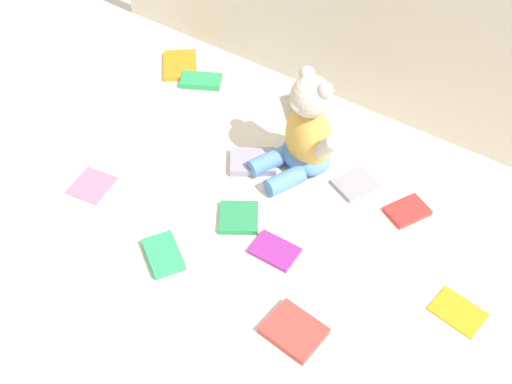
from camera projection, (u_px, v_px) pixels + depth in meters
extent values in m
plane|color=silver|center=(279.00, 194.00, 1.50)|extent=(3.20, 3.20, 0.00)
cube|color=beige|center=(375.00, 5.00, 1.50)|extent=(1.70, 0.03, 0.62)
ellipsoid|color=#E5B24C|center=(309.00, 138.00, 1.50)|extent=(0.17, 0.15, 0.18)
ellipsoid|color=#598CD1|center=(306.00, 155.00, 1.55)|extent=(0.18, 0.16, 0.06)
sphere|color=beige|center=(311.00, 97.00, 1.40)|extent=(0.13, 0.13, 0.10)
ellipsoid|color=white|center=(298.00, 105.00, 1.40)|extent=(0.05, 0.04, 0.03)
sphere|color=beige|center=(307.00, 74.00, 1.40)|extent=(0.05, 0.05, 0.04)
sphere|color=beige|center=(325.00, 90.00, 1.36)|extent=(0.05, 0.05, 0.04)
cylinder|color=beige|center=(291.00, 112.00, 1.52)|extent=(0.09, 0.07, 0.09)
cylinder|color=beige|center=(326.00, 147.00, 1.44)|extent=(0.09, 0.07, 0.09)
cylinder|color=#598CD1|center=(268.00, 162.00, 1.54)|extent=(0.08, 0.11, 0.05)
cylinder|color=#598CD1|center=(284.00, 180.00, 1.50)|extent=(0.08, 0.11, 0.05)
cube|color=#31A866|center=(163.00, 254.00, 1.36)|extent=(0.13, 0.12, 0.02)
cube|color=red|center=(407.00, 211.00, 1.45)|extent=(0.11, 0.12, 0.01)
cube|color=gold|center=(458.00, 311.00, 1.27)|extent=(0.12, 0.09, 0.01)
cube|color=#988FAB|center=(253.00, 162.00, 1.56)|extent=(0.15, 0.14, 0.02)
cube|color=#942992|center=(275.00, 251.00, 1.38)|extent=(0.11, 0.07, 0.01)
cube|color=#B97598|center=(92.00, 185.00, 1.51)|extent=(0.11, 0.11, 0.01)
cube|color=#92909E|center=(355.00, 184.00, 1.51)|extent=(0.11, 0.12, 0.01)
cube|color=orange|center=(180.00, 65.00, 1.84)|extent=(0.16, 0.17, 0.01)
cube|color=#2A9D57|center=(201.00, 81.00, 1.78)|extent=(0.13, 0.11, 0.02)
cube|color=#C03F38|center=(294.00, 331.00, 1.24)|extent=(0.12, 0.10, 0.02)
cube|color=#298D50|center=(239.00, 217.00, 1.44)|extent=(0.13, 0.13, 0.01)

